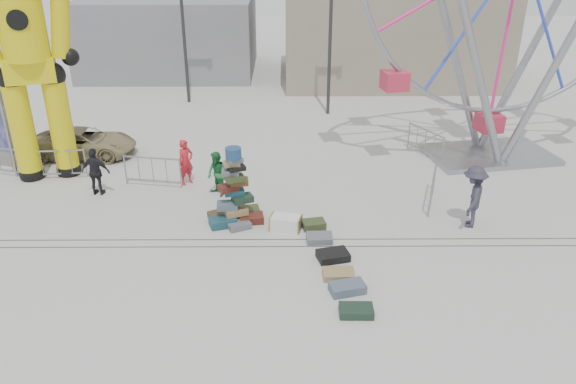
{
  "coord_description": "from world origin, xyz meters",
  "views": [
    {
      "loc": [
        0.91,
        -13.06,
        8.24
      ],
      "look_at": [
        1.01,
        1.42,
        1.32
      ],
      "focal_mm": 35.0,
      "sensor_mm": 36.0,
      "label": 1
    }
  ],
  "objects_px": {
    "parked_suv": "(83,143)",
    "steamer_trunk": "(286,223)",
    "lamp_post_left": "(184,11)",
    "crash_test_dummy": "(27,52)",
    "pedestrian_green": "(217,174)",
    "suitcase_tower": "(235,201)",
    "barricade_dummy_a": "(11,162)",
    "barricade_wheel_back": "(425,143)",
    "barricade_wheel_front": "(433,188)",
    "lamp_post_right": "(333,17)",
    "barricade_dummy_c": "(153,171)",
    "barricade_dummy_b": "(57,164)",
    "pedestrian_black": "(96,172)",
    "pedestrian_grey": "(473,197)",
    "pedestrian_red": "(186,162)"
  },
  "relations": [
    {
      "from": "lamp_post_left",
      "to": "crash_test_dummy",
      "type": "bearing_deg",
      "value": -111.25
    },
    {
      "from": "suitcase_tower",
      "to": "pedestrian_black",
      "type": "relative_size",
      "value": 1.47
    },
    {
      "from": "suitcase_tower",
      "to": "pedestrian_green",
      "type": "bearing_deg",
      "value": 96.19
    },
    {
      "from": "steamer_trunk",
      "to": "pedestrian_green",
      "type": "distance_m",
      "value": 3.33
    },
    {
      "from": "suitcase_tower",
      "to": "pedestrian_grey",
      "type": "bearing_deg",
      "value": -18.26
    },
    {
      "from": "steamer_trunk",
      "to": "parked_suv",
      "type": "distance_m",
      "value": 9.87
    },
    {
      "from": "barricade_dummy_c",
      "to": "barricade_wheel_back",
      "type": "xyz_separation_m",
      "value": [
        10.05,
        2.78,
        0.0
      ]
    },
    {
      "from": "lamp_post_left",
      "to": "barricade_dummy_c",
      "type": "distance_m",
      "value": 11.01
    },
    {
      "from": "barricade_wheel_front",
      "to": "parked_suv",
      "type": "distance_m",
      "value": 13.33
    },
    {
      "from": "barricade_wheel_front",
      "to": "parked_suv",
      "type": "height_order",
      "value": "parked_suv"
    },
    {
      "from": "barricade_dummy_c",
      "to": "barricade_wheel_back",
      "type": "bearing_deg",
      "value": 25.37
    },
    {
      "from": "parked_suv",
      "to": "steamer_trunk",
      "type": "bearing_deg",
      "value": -126.18
    },
    {
      "from": "crash_test_dummy",
      "to": "barricade_dummy_c",
      "type": "height_order",
      "value": "crash_test_dummy"
    },
    {
      "from": "barricade_dummy_c",
      "to": "pedestrian_red",
      "type": "height_order",
      "value": "pedestrian_red"
    },
    {
      "from": "pedestrian_green",
      "to": "barricade_dummy_a",
      "type": "bearing_deg",
      "value": -142.41
    },
    {
      "from": "crash_test_dummy",
      "to": "steamer_trunk",
      "type": "distance_m",
      "value": 10.3
    },
    {
      "from": "barricade_dummy_c",
      "to": "pedestrian_black",
      "type": "distance_m",
      "value": 1.86
    },
    {
      "from": "barricade_dummy_a",
      "to": "suitcase_tower",
      "type": "bearing_deg",
      "value": -7.35
    },
    {
      "from": "pedestrian_grey",
      "to": "barricade_dummy_b",
      "type": "bearing_deg",
      "value": -81.63
    },
    {
      "from": "pedestrian_black",
      "to": "pedestrian_grey",
      "type": "distance_m",
      "value": 12.07
    },
    {
      "from": "pedestrian_red",
      "to": "pedestrian_grey",
      "type": "height_order",
      "value": "pedestrian_grey"
    },
    {
      "from": "lamp_post_left",
      "to": "barricade_wheel_back",
      "type": "distance_m",
      "value": 13.35
    },
    {
      "from": "barricade_wheel_front",
      "to": "pedestrian_black",
      "type": "bearing_deg",
      "value": 103.86
    },
    {
      "from": "pedestrian_grey",
      "to": "suitcase_tower",
      "type": "bearing_deg",
      "value": -69.61
    },
    {
      "from": "barricade_wheel_front",
      "to": "pedestrian_black",
      "type": "relative_size",
      "value": 1.22
    },
    {
      "from": "lamp_post_right",
      "to": "steamer_trunk",
      "type": "height_order",
      "value": "lamp_post_right"
    },
    {
      "from": "barricade_wheel_front",
      "to": "parked_suv",
      "type": "xyz_separation_m",
      "value": [
        -12.64,
        4.23,
        0.0
      ]
    },
    {
      "from": "suitcase_tower",
      "to": "barricade_wheel_front",
      "type": "xyz_separation_m",
      "value": [
        6.3,
        1.17,
        -0.13
      ]
    },
    {
      "from": "crash_test_dummy",
      "to": "barricade_dummy_c",
      "type": "distance_m",
      "value": 5.6
    },
    {
      "from": "suitcase_tower",
      "to": "barricade_dummy_a",
      "type": "bearing_deg",
      "value": 141.79
    },
    {
      "from": "suitcase_tower",
      "to": "parked_suv",
      "type": "distance_m",
      "value": 8.33
    },
    {
      "from": "pedestrian_red",
      "to": "crash_test_dummy",
      "type": "bearing_deg",
      "value": 127.83
    },
    {
      "from": "steamer_trunk",
      "to": "barricade_wheel_back",
      "type": "height_order",
      "value": "barricade_wheel_back"
    },
    {
      "from": "barricade_wheel_back",
      "to": "barricade_dummy_c",
      "type": "bearing_deg",
      "value": -102.29
    },
    {
      "from": "steamer_trunk",
      "to": "parked_suv",
      "type": "height_order",
      "value": "parked_suv"
    },
    {
      "from": "crash_test_dummy",
      "to": "pedestrian_green",
      "type": "distance_m",
      "value": 7.42
    },
    {
      "from": "parked_suv",
      "to": "barricade_wheel_back",
      "type": "bearing_deg",
      "value": -89.41
    },
    {
      "from": "lamp_post_left",
      "to": "steamer_trunk",
      "type": "distance_m",
      "value": 14.86
    },
    {
      "from": "barricade_wheel_front",
      "to": "pedestrian_red",
      "type": "height_order",
      "value": "pedestrian_red"
    },
    {
      "from": "lamp_post_right",
      "to": "barricade_dummy_c",
      "type": "relative_size",
      "value": 4.0
    },
    {
      "from": "suitcase_tower",
      "to": "crash_test_dummy",
      "type": "height_order",
      "value": "crash_test_dummy"
    },
    {
      "from": "lamp_post_right",
      "to": "pedestrian_green",
      "type": "distance_m",
      "value": 10.71
    },
    {
      "from": "crash_test_dummy",
      "to": "barricade_dummy_b",
      "type": "distance_m",
      "value": 3.93
    },
    {
      "from": "barricade_dummy_a",
      "to": "parked_suv",
      "type": "distance_m",
      "value": 2.76
    },
    {
      "from": "barricade_dummy_c",
      "to": "suitcase_tower",
      "type": "bearing_deg",
      "value": -30.28
    },
    {
      "from": "pedestrian_grey",
      "to": "parked_suv",
      "type": "distance_m",
      "value": 14.61
    },
    {
      "from": "pedestrian_green",
      "to": "parked_suv",
      "type": "height_order",
      "value": "pedestrian_green"
    },
    {
      "from": "barricade_dummy_b",
      "to": "barricade_dummy_c",
      "type": "bearing_deg",
      "value": -16.24
    },
    {
      "from": "lamp_post_left",
      "to": "pedestrian_red",
      "type": "relative_size",
      "value": 4.95
    },
    {
      "from": "barricade_dummy_b",
      "to": "barricade_wheel_back",
      "type": "xyz_separation_m",
      "value": [
        13.61,
        2.1,
        0.0
      ]
    }
  ]
}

